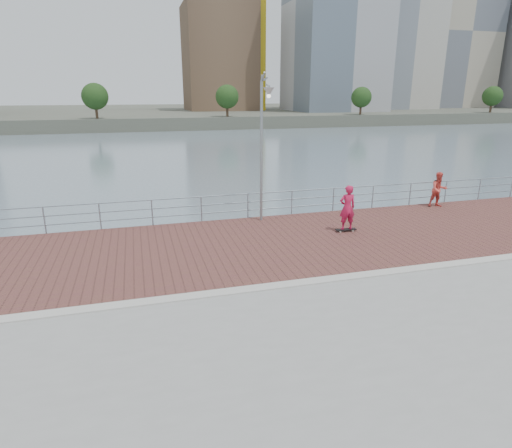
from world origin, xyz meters
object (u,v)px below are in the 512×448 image
object	(u,v)px
skateboarder	(347,208)
bystander	(439,190)
guardrail	(225,204)
street_lamp	(264,124)

from	to	relation	value
skateboarder	bystander	size ratio (longest dim) A/B	1.07
guardrail	street_lamp	xyz separation A→B (m)	(1.49, -0.93, 3.44)
street_lamp	skateboarder	size ratio (longest dim) A/B	3.24
street_lamp	bystander	size ratio (longest dim) A/B	3.46
guardrail	bystander	xyz separation A→B (m)	(10.36, -0.63, 0.17)
guardrail	street_lamp	bearing A→B (deg)	-31.79
guardrail	street_lamp	distance (m)	3.86
guardrail	skateboarder	bearing A→B (deg)	-34.39
guardrail	street_lamp	world-z (taller)	street_lamp
bystander	skateboarder	bearing A→B (deg)	-148.33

